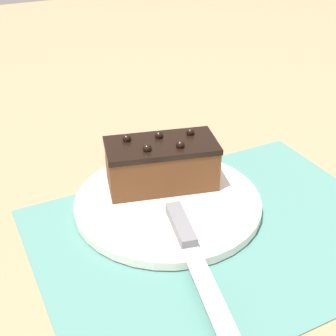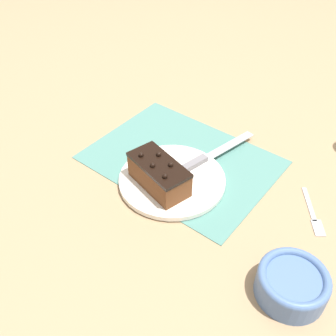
{
  "view_description": "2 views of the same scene",
  "coord_description": "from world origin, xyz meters",
  "px_view_note": "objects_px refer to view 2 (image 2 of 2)",
  "views": [
    {
      "loc": [
        -0.27,
        -0.39,
        0.39
      ],
      "look_at": [
        -0.02,
        0.1,
        0.05
      ],
      "focal_mm": 50.0,
      "sensor_mm": 36.0,
      "label": 1
    },
    {
      "loc": [
        -0.45,
        0.63,
        0.66
      ],
      "look_at": [
        -0.02,
        0.09,
        0.04
      ],
      "focal_mm": 42.0,
      "sensor_mm": 36.0,
      "label": 2
    }
  ],
  "objects_px": {
    "cake_plate": "(172,180)",
    "small_bowl": "(292,283)",
    "chocolate_cake": "(159,174)",
    "serving_knife": "(206,158)",
    "dessert_fork": "(313,215)"
  },
  "relations": [
    {
      "from": "serving_knife",
      "to": "chocolate_cake",
      "type": "bearing_deg",
      "value": -90.53
    },
    {
      "from": "cake_plate",
      "to": "small_bowl",
      "type": "bearing_deg",
      "value": 164.13
    },
    {
      "from": "cake_plate",
      "to": "dessert_fork",
      "type": "bearing_deg",
      "value": -160.83
    },
    {
      "from": "cake_plate",
      "to": "small_bowl",
      "type": "distance_m",
      "value": 0.37
    },
    {
      "from": "cake_plate",
      "to": "chocolate_cake",
      "type": "xyz_separation_m",
      "value": [
        0.01,
        0.04,
        0.04
      ]
    },
    {
      "from": "serving_knife",
      "to": "small_bowl",
      "type": "xyz_separation_m",
      "value": [
        -0.33,
        0.21,
        0.01
      ]
    },
    {
      "from": "serving_knife",
      "to": "small_bowl",
      "type": "height_order",
      "value": "small_bowl"
    },
    {
      "from": "small_bowl",
      "to": "serving_knife",
      "type": "bearing_deg",
      "value": -32.33
    },
    {
      "from": "chocolate_cake",
      "to": "serving_knife",
      "type": "distance_m",
      "value": 0.15
    },
    {
      "from": "chocolate_cake",
      "to": "dessert_fork",
      "type": "bearing_deg",
      "value": -155.44
    },
    {
      "from": "chocolate_cake",
      "to": "serving_knife",
      "type": "relative_size",
      "value": 0.67
    },
    {
      "from": "dessert_fork",
      "to": "chocolate_cake",
      "type": "bearing_deg",
      "value": -11.79
    },
    {
      "from": "cake_plate",
      "to": "dessert_fork",
      "type": "xyz_separation_m",
      "value": [
        -0.31,
        -0.11,
        -0.01
      ]
    },
    {
      "from": "small_bowl",
      "to": "cake_plate",
      "type": "bearing_deg",
      "value": -15.87
    },
    {
      "from": "chocolate_cake",
      "to": "serving_knife",
      "type": "bearing_deg",
      "value": -102.7
    }
  ]
}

